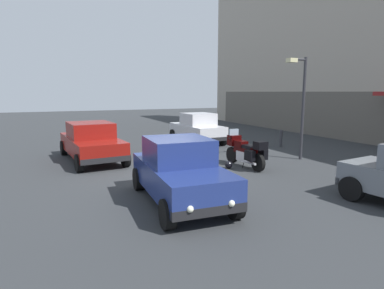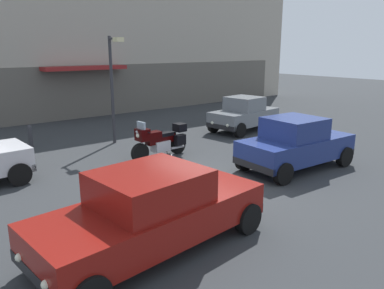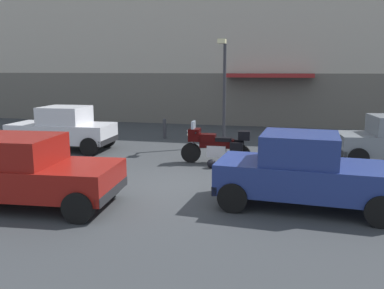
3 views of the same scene
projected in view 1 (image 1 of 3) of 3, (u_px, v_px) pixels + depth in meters
The scene contains 8 objects.
ground_plane at pixel (165, 171), 11.45m from camera, with size 80.00×80.00×0.00m, color #2D3033.
motorcycle at pixel (245, 151), 12.02m from camera, with size 2.26×0.78×1.36m.
helmet at pixel (229, 165), 11.87m from camera, with size 0.28×0.28×0.28m, color black.
car_hatchback_near at pixel (180, 171), 8.17m from camera, with size 3.95×1.98×1.64m.
car_sedan_far at pixel (91, 142), 13.20m from camera, with size 4.69×2.28×1.56m.
car_wagon_end at pixel (197, 128), 17.79m from camera, with size 3.94×1.94×1.64m.
streetlamp_curbside at pixel (301, 97), 13.06m from camera, with size 0.28×0.94×4.15m.
bollard_curbside at pixel (281, 138), 16.57m from camera, with size 0.16×0.16×0.88m.
Camera 1 is at (10.57, -3.69, 2.79)m, focal length 30.28 mm.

